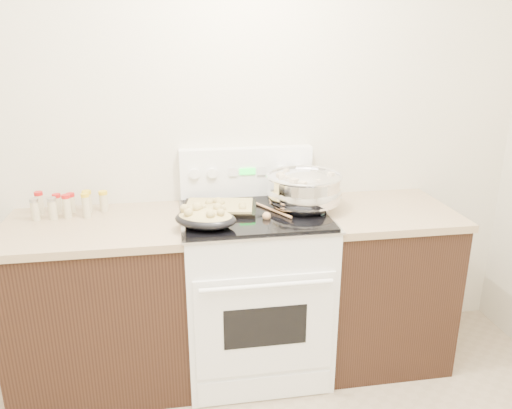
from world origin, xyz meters
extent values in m
cube|color=beige|center=(0.00, 1.77, 1.35)|extent=(4.00, 0.05, 2.70)
cube|color=black|center=(-0.48, 1.43, 0.44)|extent=(0.90, 0.64, 0.88)
cube|color=brown|center=(-0.48, 1.43, 0.90)|extent=(0.93, 0.67, 0.04)
cube|color=black|center=(1.08, 1.43, 0.44)|extent=(0.70, 0.64, 0.88)
cube|color=brown|center=(1.08, 1.43, 0.90)|extent=(0.73, 0.67, 0.04)
cube|color=white|center=(0.35, 1.42, 0.46)|extent=(0.76, 0.66, 0.92)
cube|color=white|center=(0.35, 1.08, 0.45)|extent=(0.70, 0.01, 0.55)
cube|color=black|center=(0.35, 1.08, 0.46)|extent=(0.42, 0.01, 0.22)
cylinder|color=white|center=(0.35, 1.04, 0.70)|extent=(0.65, 0.02, 0.02)
cube|color=white|center=(0.35, 1.09, 0.08)|extent=(0.70, 0.01, 0.14)
cube|color=silver|center=(0.35, 1.42, 0.93)|extent=(0.78, 0.68, 0.01)
cube|color=black|center=(0.35, 1.42, 0.94)|extent=(0.74, 0.64, 0.01)
cube|color=white|center=(0.35, 1.72, 1.08)|extent=(0.76, 0.07, 0.28)
cylinder|color=white|center=(0.05, 1.67, 1.10)|extent=(0.06, 0.02, 0.06)
cylinder|color=white|center=(0.15, 1.67, 1.10)|extent=(0.06, 0.02, 0.06)
cylinder|color=white|center=(0.55, 1.67, 1.10)|extent=(0.06, 0.02, 0.06)
cylinder|color=white|center=(0.65, 1.67, 1.10)|extent=(0.06, 0.02, 0.06)
cube|color=#19E533|center=(0.35, 1.67, 1.10)|extent=(0.09, 0.00, 0.04)
cube|color=silver|center=(0.27, 1.67, 1.10)|extent=(0.05, 0.00, 0.05)
cube|color=silver|center=(0.43, 1.67, 1.10)|extent=(0.05, 0.00, 0.05)
ellipsoid|color=silver|center=(0.62, 1.45, 1.02)|extent=(0.53, 0.53, 0.24)
cylinder|color=silver|center=(0.62, 1.45, 0.95)|extent=(0.22, 0.22, 0.01)
torus|color=silver|center=(0.62, 1.45, 1.12)|extent=(0.41, 0.41, 0.02)
cylinder|color=silver|center=(0.62, 1.45, 1.05)|extent=(0.39, 0.39, 0.14)
cylinder|color=brown|center=(0.62, 1.45, 1.11)|extent=(0.36, 0.36, 0.00)
cube|color=#BFAE8D|center=(0.61, 1.52, 1.12)|extent=(0.03, 0.03, 0.03)
cube|color=#BFAE8D|center=(0.67, 1.35, 1.12)|extent=(0.03, 0.03, 0.02)
cube|color=#BFAE8D|center=(0.55, 1.36, 1.12)|extent=(0.05, 0.05, 0.03)
cube|color=#BFAE8D|center=(0.56, 1.58, 1.12)|extent=(0.04, 0.04, 0.02)
cube|color=#BFAE8D|center=(0.50, 1.45, 1.12)|extent=(0.04, 0.04, 0.03)
cube|color=#BFAE8D|center=(0.78, 1.46, 1.12)|extent=(0.04, 0.04, 0.03)
cube|color=#BFAE8D|center=(0.53, 1.41, 1.12)|extent=(0.04, 0.04, 0.03)
cube|color=#BFAE8D|center=(0.50, 1.48, 1.12)|extent=(0.04, 0.04, 0.03)
cube|color=#BFAE8D|center=(0.51, 1.52, 1.12)|extent=(0.03, 0.03, 0.02)
cube|color=#BFAE8D|center=(0.58, 1.30, 1.12)|extent=(0.05, 0.05, 0.03)
ellipsoid|color=black|center=(0.08, 1.24, 0.98)|extent=(0.37, 0.32, 0.08)
ellipsoid|color=tan|center=(0.08, 1.24, 1.00)|extent=(0.33, 0.29, 0.06)
sphere|color=tan|center=(0.05, 1.29, 1.03)|extent=(0.06, 0.06, 0.06)
sphere|color=tan|center=(0.04, 1.27, 1.03)|extent=(0.05, 0.05, 0.05)
sphere|color=tan|center=(0.14, 1.28, 1.03)|extent=(0.05, 0.05, 0.05)
sphere|color=tan|center=(0.01, 1.27, 1.03)|extent=(0.04, 0.04, 0.04)
sphere|color=tan|center=(0.10, 1.18, 1.03)|extent=(0.04, 0.04, 0.04)
sphere|color=tan|center=(0.15, 1.19, 1.03)|extent=(0.04, 0.04, 0.04)
sphere|color=tan|center=(-0.02, 1.28, 1.03)|extent=(0.04, 0.04, 0.04)
sphere|color=tan|center=(0.00, 1.22, 1.03)|extent=(0.04, 0.04, 0.04)
cube|color=black|center=(0.17, 1.48, 0.95)|extent=(0.43, 0.34, 0.02)
cube|color=tan|center=(0.17, 1.48, 0.97)|extent=(0.39, 0.29, 0.02)
sphere|color=tan|center=(0.28, 1.39, 0.98)|extent=(0.04, 0.04, 0.04)
sphere|color=tan|center=(0.17, 1.48, 0.98)|extent=(0.04, 0.04, 0.04)
sphere|color=tan|center=(0.07, 1.42, 0.98)|extent=(0.04, 0.04, 0.04)
sphere|color=tan|center=(0.16, 1.52, 0.98)|extent=(0.04, 0.04, 0.04)
sphere|color=tan|center=(0.17, 1.51, 0.98)|extent=(0.05, 0.05, 0.05)
sphere|color=tan|center=(0.29, 1.43, 0.98)|extent=(0.04, 0.04, 0.04)
sphere|color=tan|center=(0.19, 1.49, 0.98)|extent=(0.03, 0.03, 0.03)
sphere|color=tan|center=(0.17, 1.54, 0.98)|extent=(0.03, 0.03, 0.03)
sphere|color=tan|center=(0.18, 1.39, 0.98)|extent=(0.04, 0.04, 0.04)
sphere|color=tan|center=(0.12, 1.51, 0.98)|extent=(0.04, 0.04, 0.04)
cylinder|color=tan|center=(0.45, 1.40, 0.95)|extent=(0.15, 0.26, 0.01)
sphere|color=tan|center=(0.39, 1.31, 0.96)|extent=(0.04, 0.04, 0.04)
sphere|color=#83B2C4|center=(0.68, 1.33, 0.97)|extent=(0.08, 0.08, 0.08)
cylinder|color=#83B2C4|center=(0.76, 1.41, 1.00)|extent=(0.19, 0.19, 0.07)
cylinder|color=#BFB28C|center=(-0.78, 1.63, 0.97)|extent=(0.04, 0.04, 0.11)
cylinder|color=#B21414|center=(-0.78, 1.63, 1.03)|extent=(0.04, 0.04, 0.02)
cylinder|color=#BFB28C|center=(-0.69, 1.63, 0.96)|extent=(0.04, 0.04, 0.09)
cylinder|color=#B21414|center=(-0.69, 1.63, 1.02)|extent=(0.04, 0.04, 0.02)
cylinder|color=#BFB28C|center=(-0.62, 1.63, 0.96)|extent=(0.04, 0.04, 0.09)
cylinder|color=#B21414|center=(-0.62, 1.63, 1.02)|extent=(0.05, 0.05, 0.02)
cylinder|color=#BFB28C|center=(-0.53, 1.63, 0.97)|extent=(0.05, 0.05, 0.10)
cylinder|color=gold|center=(-0.53, 1.63, 1.03)|extent=(0.05, 0.05, 0.02)
cylinder|color=#BFB28C|center=(-0.45, 1.63, 0.97)|extent=(0.04, 0.04, 0.10)
cylinder|color=gold|center=(-0.45, 1.63, 1.02)|extent=(0.05, 0.05, 0.02)
cylinder|color=#BFB28C|center=(-0.78, 1.54, 0.97)|extent=(0.04, 0.04, 0.10)
cylinder|color=#B2B2B7|center=(-0.78, 1.54, 1.03)|extent=(0.04, 0.04, 0.02)
cylinder|color=#BFB28C|center=(-0.69, 1.53, 0.97)|extent=(0.04, 0.04, 0.10)
cylinder|color=#B2B2B7|center=(-0.69, 1.53, 1.03)|extent=(0.05, 0.05, 0.02)
cylinder|color=#BFB28C|center=(-0.62, 1.54, 0.97)|extent=(0.04, 0.04, 0.11)
cylinder|color=#B21414|center=(-0.62, 1.54, 1.04)|extent=(0.04, 0.04, 0.02)
cylinder|color=#BFB28C|center=(-0.52, 1.54, 0.98)|extent=(0.04, 0.04, 0.11)
cylinder|color=gold|center=(-0.52, 1.54, 1.04)|extent=(0.04, 0.04, 0.02)
camera|label=1|loc=(-0.04, -1.04, 1.82)|focal=35.00mm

